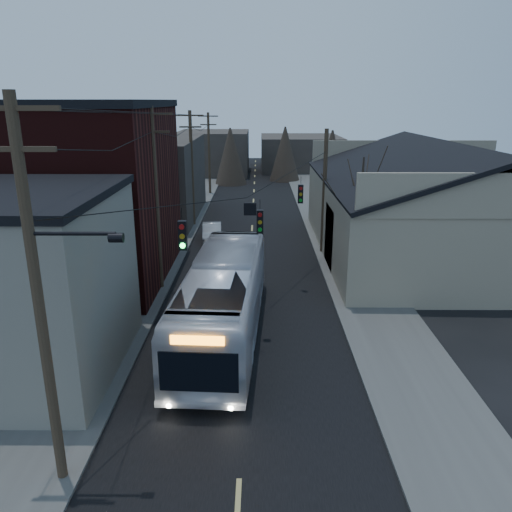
{
  "coord_description": "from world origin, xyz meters",
  "views": [
    {
      "loc": [
        0.54,
        -8.59,
        10.27
      ],
      "look_at": [
        0.42,
        14.63,
        3.0
      ],
      "focal_mm": 35.0,
      "sensor_mm": 36.0,
      "label": 1
    }
  ],
  "objects": [
    {
      "name": "building_clapboard",
      "position": [
        -9.0,
        9.0,
        3.5
      ],
      "size": [
        8.0,
        8.0,
        7.0
      ],
      "primitive_type": "cube",
      "color": "slate",
      "rests_on": "ground"
    },
    {
      "name": "bus",
      "position": [
        -1.03,
        12.03,
        1.8
      ],
      "size": [
        3.77,
        13.06,
        3.6
      ],
      "primitive_type": "imported",
      "rotation": [
        0.0,
        0.0,
        3.08
      ],
      "color": "silver",
      "rests_on": "ground"
    },
    {
      "name": "bare_tree",
      "position": [
        6.5,
        20.0,
        3.6
      ],
      "size": [
        0.4,
        0.4,
        7.2
      ],
      "primitive_type": "cone",
      "color": "black",
      "rests_on": "ground"
    },
    {
      "name": "sidewalk_left",
      "position": [
        -6.5,
        30.0,
        0.06
      ],
      "size": [
        4.0,
        110.0,
        0.12
      ],
      "primitive_type": "cube",
      "color": "#474744",
      "rests_on": "ground"
    },
    {
      "name": "utility_lines",
      "position": [
        -3.11,
        24.14,
        4.95
      ],
      "size": [
        11.24,
        45.28,
        10.5
      ],
      "color": "#382B1E",
      "rests_on": "ground"
    },
    {
      "name": "road_surface",
      "position": [
        0.0,
        30.0,
        0.01
      ],
      "size": [
        9.0,
        110.0,
        0.02
      ],
      "primitive_type": "cube",
      "color": "black",
      "rests_on": "ground"
    },
    {
      "name": "warehouse",
      "position": [
        13.0,
        25.0,
        2.7
      ],
      "size": [
        16.16,
        20.6,
        7.73
      ],
      "color": "gray",
      "rests_on": "ground"
    },
    {
      "name": "parked_car",
      "position": [
        -3.0,
        28.08,
        0.66
      ],
      "size": [
        1.77,
        4.13,
        1.32
      ],
      "primitive_type": "imported",
      "rotation": [
        0.0,
        0.0,
        0.09
      ],
      "color": "#9C9FA3",
      "rests_on": "ground"
    },
    {
      "name": "building_left_far",
      "position": [
        -9.5,
        36.0,
        3.5
      ],
      "size": [
        9.0,
        14.0,
        7.0
      ],
      "primitive_type": "cube",
      "color": "#352F2A",
      "rests_on": "ground"
    },
    {
      "name": "building_far_right",
      "position": [
        7.0,
        70.0,
        2.5
      ],
      "size": [
        12.0,
        14.0,
        5.0
      ],
      "primitive_type": "cube",
      "color": "#352F2A",
      "rests_on": "ground"
    },
    {
      "name": "sidewalk_right",
      "position": [
        6.5,
        30.0,
        0.06
      ],
      "size": [
        4.0,
        110.0,
        0.12
      ],
      "primitive_type": "cube",
      "color": "#474744",
      "rests_on": "ground"
    },
    {
      "name": "building_far_left",
      "position": [
        -6.0,
        65.0,
        3.0
      ],
      "size": [
        10.0,
        12.0,
        6.0
      ],
      "primitive_type": "cube",
      "color": "#352F2A",
      "rests_on": "ground"
    },
    {
      "name": "building_brick",
      "position": [
        -10.0,
        20.0,
        5.0
      ],
      "size": [
        10.0,
        12.0,
        10.0
      ],
      "primitive_type": "cube",
      "color": "black",
      "rests_on": "ground"
    }
  ]
}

